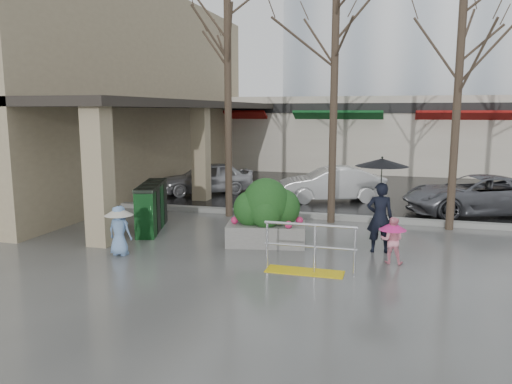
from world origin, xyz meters
The scene contains 20 objects.
ground centered at (0.00, 0.00, 0.00)m, with size 120.00×120.00×0.00m, color #51514F.
street_asphalt centered at (0.00, 22.00, 0.01)m, with size 120.00×36.00×0.01m, color black.
curb centered at (0.00, 4.00, 0.07)m, with size 120.00×0.30×0.15m, color gray.
near_building centered at (-9.00, 8.00, 4.00)m, with size 6.00×18.00×8.00m, color tan.
canopy_slab centered at (-4.80, 8.00, 3.62)m, with size 2.80×18.00×0.25m, color #2D2823.
pillar_front centered at (-3.90, -0.50, 1.75)m, with size 0.55×0.55×3.50m, color tan.
pillar_back centered at (-3.90, 6.00, 1.75)m, with size 0.55×0.55×3.50m, color tan.
storefront_row centered at (2.00, 17.97, 2.01)m, with size 34.00×6.74×4.00m.
handrail centered at (1.36, -1.20, 0.38)m, with size 1.90×0.50×1.03m.
tree_west centered at (-2.00, 3.60, 5.08)m, with size 3.20×3.20×6.80m.
tree_midwest centered at (1.20, 3.60, 5.23)m, with size 3.20×3.20×7.00m.
tree_mideast centered at (4.50, 3.60, 4.86)m, with size 3.20×3.20×6.50m.
woman centered at (2.70, 0.74, 1.35)m, with size 1.22×1.22×2.25m.
child_pink centered at (3.00, -0.07, 0.59)m, with size 0.59×0.59×1.02m.
child_blue centered at (-3.00, -1.15, 0.68)m, with size 0.65×0.65×1.16m.
planter centered at (0.00, 0.64, 0.79)m, with size 2.05×1.30×1.66m.
news_boxes centered at (-3.46, 1.29, 0.65)m, with size 1.19×2.37×1.30m.
car_a centered at (-4.27, 7.43, 0.63)m, with size 1.49×3.70×1.26m, color #A5A5AA.
car_b centered at (0.72, 7.09, 0.63)m, with size 1.33×3.82×1.26m, color white.
car_c centered at (5.48, 6.00, 0.63)m, with size 2.09×4.53×1.26m, color slate.
Camera 1 is at (3.05, -10.94, 3.28)m, focal length 35.00 mm.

